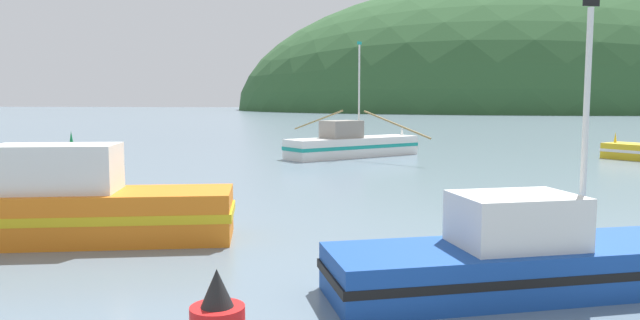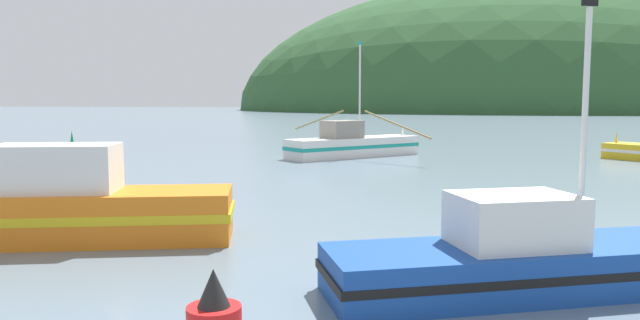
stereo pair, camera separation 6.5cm
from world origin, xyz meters
The scene contains 5 objects.
hill_far_right centered at (64.78, 237.32, 0.00)m, with size 102.75×82.20×94.41m, color #47703D.
hill_far_left centered at (38.22, 238.55, 0.00)m, with size 214.53×171.63×96.19m, color #2D562D.
fishing_boat_blue centered at (9.05, 10.12, 0.65)m, with size 9.14×5.45×5.87m.
fishing_boat_white centered at (1.60, 37.61, 0.83)m, with size 10.43×10.09×7.74m.
fishing_boat_orange centered at (-4.06, 11.79, 0.89)m, with size 11.99×5.50×5.43m.
Camera 1 is at (6.81, -2.23, 3.84)m, focal length 33.45 mm.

